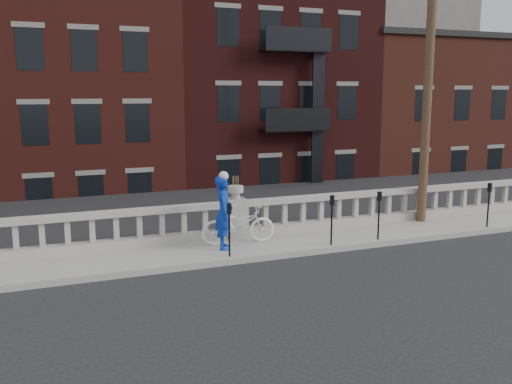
# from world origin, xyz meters

# --- Properties ---
(ground) EXTENTS (120.00, 120.00, 0.00)m
(ground) POSITION_xyz_m (0.00, 0.00, 0.00)
(ground) COLOR black
(ground) RESTS_ON ground
(sidewalk) EXTENTS (32.00, 2.20, 0.15)m
(sidewalk) POSITION_xyz_m (0.00, 3.00, 0.07)
(sidewalk) COLOR #9C9890
(sidewalk) RESTS_ON ground
(balustrade) EXTENTS (28.00, 0.34, 1.03)m
(balustrade) POSITION_xyz_m (0.00, 3.95, 0.64)
(balustrade) COLOR #9C9890
(balustrade) RESTS_ON sidewalk
(planter_pedestal) EXTENTS (0.55, 0.55, 1.76)m
(planter_pedestal) POSITION_xyz_m (0.00, 3.95, 0.83)
(planter_pedestal) COLOR #9C9890
(planter_pedestal) RESTS_ON sidewalk
(lower_level) EXTENTS (80.00, 44.00, 20.80)m
(lower_level) POSITION_xyz_m (0.56, 23.04, 2.63)
(lower_level) COLOR #605E59
(lower_level) RESTS_ON ground
(utility_pole) EXTENTS (1.60, 0.28, 10.00)m
(utility_pole) POSITION_xyz_m (6.20, 3.60, 5.24)
(utility_pole) COLOR #422D1E
(utility_pole) RESTS_ON sidewalk
(parking_meter_a) EXTENTS (0.10, 0.09, 1.36)m
(parking_meter_a) POSITION_xyz_m (-0.84, 2.15, 1.00)
(parking_meter_a) COLOR black
(parking_meter_a) RESTS_ON sidewalk
(parking_meter_b) EXTENTS (0.10, 0.09, 1.36)m
(parking_meter_b) POSITION_xyz_m (2.08, 2.15, 1.00)
(parking_meter_b) COLOR black
(parking_meter_b) RESTS_ON sidewalk
(parking_meter_c) EXTENTS (0.10, 0.09, 1.36)m
(parking_meter_c) POSITION_xyz_m (3.58, 2.15, 1.00)
(parking_meter_c) COLOR black
(parking_meter_c) RESTS_ON sidewalk
(parking_meter_d) EXTENTS (0.10, 0.09, 1.36)m
(parking_meter_d) POSITION_xyz_m (7.54, 2.15, 1.00)
(parking_meter_d) COLOR black
(parking_meter_d) RESTS_ON sidewalk
(bicycle) EXTENTS (2.08, 0.90, 1.06)m
(bicycle) POSITION_xyz_m (-0.18, 3.26, 0.68)
(bicycle) COLOR white
(bicycle) RESTS_ON sidewalk
(cyclist) EXTENTS (0.69, 0.83, 1.95)m
(cyclist) POSITION_xyz_m (-0.71, 2.91, 1.13)
(cyclist) COLOR #0B2DA8
(cyclist) RESTS_ON sidewalk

